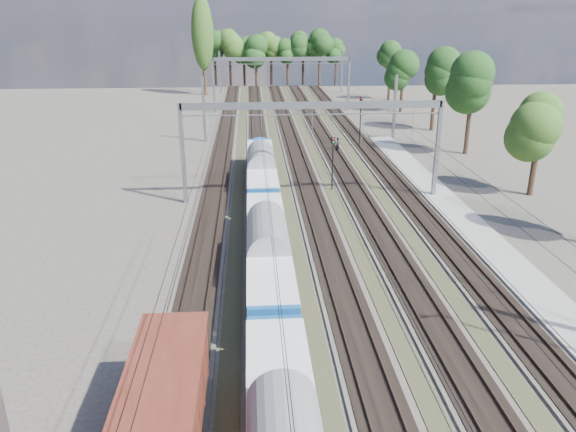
{
  "coord_description": "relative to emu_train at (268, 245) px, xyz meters",
  "views": [
    {
      "loc": [
        -5.43,
        -19.0,
        16.64
      ],
      "look_at": [
        -2.93,
        18.25,
        2.8
      ],
      "focal_mm": 35.0,
      "sensor_mm": 36.0,
      "label": 1
    }
  ],
  "objects": [
    {
      "name": "emu_train",
      "position": [
        0.0,
        0.0,
        0.0
      ],
      "size": [
        2.74,
        58.04,
        4.01
      ],
      "color": "black",
      "rests_on": "ground"
    },
    {
      "name": "signal_far",
      "position": [
        12.87,
        36.47,
        1.65
      ],
      "size": [
        0.44,
        0.41,
        6.33
      ],
      "rotation": [
        0.0,
        0.0,
        -0.31
      ],
      "color": "black",
      "rests_on": "ground"
    },
    {
      "name": "poplar",
      "position": [
        -10.0,
        83.89,
        9.53
      ],
      "size": [
        4.4,
        4.4,
        19.04
      ],
      "color": "black",
      "rests_on": "ground"
    },
    {
      "name": "signal_near",
      "position": [
        6.81,
        18.58,
        0.97
      ],
      "size": [
        0.38,
        0.35,
        5.25
      ],
      "rotation": [
        0.0,
        0.0,
        0.43
      ],
      "color": "black",
      "rests_on": "ground"
    },
    {
      "name": "track_bed",
      "position": [
        4.5,
        30.89,
        -2.26
      ],
      "size": [
        21.0,
        130.0,
        0.34
      ],
      "color": "#47423A",
      "rests_on": "ground"
    },
    {
      "name": "ground",
      "position": [
        4.5,
        -14.11,
        -2.36
      ],
      "size": [
        220.0,
        220.0,
        0.0
      ],
      "primitive_type": "plane",
      "color": "#47423A",
      "rests_on": "ground"
    },
    {
      "name": "catenary",
      "position": [
        4.83,
        38.58,
        4.04
      ],
      "size": [
        25.65,
        130.0,
        9.0
      ],
      "color": "gray",
      "rests_on": "ground"
    },
    {
      "name": "platform",
      "position": [
        16.5,
        5.89,
        -2.21
      ],
      "size": [
        3.0,
        70.0,
        0.3
      ],
      "primitive_type": "cube",
      "color": "gray",
      "rests_on": "ground"
    },
    {
      "name": "tree_belt",
      "position": [
        10.9,
        77.98,
        6.08
      ],
      "size": [
        38.83,
        99.41,
        12.47
      ],
      "color": "black",
      "rests_on": "ground"
    },
    {
      "name": "worker",
      "position": [
        9.77,
        34.14,
        -1.46
      ],
      "size": [
        0.66,
        0.77,
        1.79
      ],
      "primitive_type": "imported",
      "rotation": [
        0.0,
        0.0,
        1.14
      ],
      "color": "black",
      "rests_on": "ground"
    }
  ]
}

